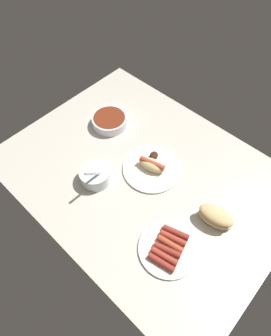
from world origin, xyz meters
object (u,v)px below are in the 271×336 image
object	(u,v)px
bowl_coleslaw	(95,175)
plate_hotdog_assembled	(152,167)
bread_stack	(216,217)
bowl_chili	(110,121)
plate_sausages	(169,248)

from	to	relation	value
bowl_coleslaw	plate_hotdog_assembled	bearing A→B (deg)	55.90
bowl_coleslaw	bread_stack	size ratio (longest dim) A/B	1.05
bread_stack	plate_hotdog_assembled	bearing A→B (deg)	176.34
bread_stack	bowl_chili	world-z (taller)	bread_stack
plate_hotdog_assembled	bowl_chili	distance (cm)	33.13
plate_hotdog_assembled	plate_sausages	xyz separation A→B (cm)	(28.07, -22.85, -0.47)
plate_hotdog_assembled	plate_sausages	world-z (taller)	plate_hotdog_assembled
plate_hotdog_assembled	plate_sausages	bearing A→B (deg)	-39.14
plate_hotdog_assembled	bread_stack	distance (cm)	33.95
plate_sausages	bowl_chili	xyz separation A→B (cm)	(-60.65, 28.79, 1.48)
bread_stack	plate_sausages	world-z (taller)	bread_stack
bowl_coleslaw	plate_sausages	distance (cm)	42.02
plate_hotdog_assembled	bread_stack	bearing A→B (deg)	-3.66
plate_hotdog_assembled	bowl_chili	bearing A→B (deg)	169.65
bowl_coleslaw	bowl_chili	world-z (taller)	bowl_coleslaw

